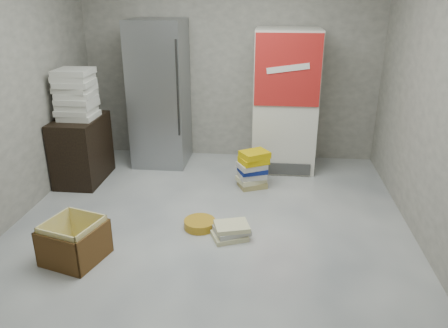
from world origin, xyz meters
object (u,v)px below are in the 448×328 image
steel_fridge (160,94)px  cardboard_box (75,243)px  coke_cooler (285,101)px  wood_shelf (82,149)px  phonebook_stack_main (253,169)px

steel_fridge → cardboard_box: steel_fridge is taller
coke_cooler → wood_shelf: 2.63m
phonebook_stack_main → wood_shelf: bearing=154.8°
phonebook_stack_main → steel_fridge: bearing=125.0°
coke_cooler → phonebook_stack_main: coke_cooler is taller
coke_cooler → wood_shelf: bearing=-163.7°
steel_fridge → phonebook_stack_main: size_ratio=4.12×
wood_shelf → cardboard_box: bearing=-69.9°
wood_shelf → cardboard_box: 1.83m
cardboard_box → phonebook_stack_main: bearing=64.8°
coke_cooler → phonebook_stack_main: size_ratio=3.90×
steel_fridge → coke_cooler: size_ratio=1.06×
steel_fridge → phonebook_stack_main: 1.64m
steel_fridge → wood_shelf: steel_fridge is taller
steel_fridge → phonebook_stack_main: (1.28, -0.74, -0.72)m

